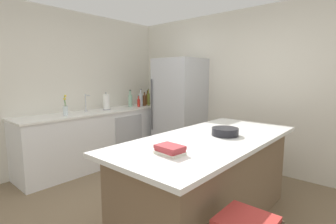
{
  "coord_description": "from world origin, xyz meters",
  "views": [
    {
      "loc": [
        1.61,
        -1.72,
        1.52
      ],
      "look_at": [
        -0.78,
        1.01,
        1.0
      ],
      "focal_mm": 26.52,
      "sensor_mm": 36.0,
      "label": 1
    }
  ],
  "objects_px": {
    "paper_towel_roll": "(106,102)",
    "wine_bottle": "(155,97)",
    "hot_sauce_bottle": "(139,102)",
    "flower_vase": "(65,109)",
    "olive_oil_bottle": "(149,99)",
    "syrup_bottle": "(144,100)",
    "cookbook_stack": "(170,150)",
    "gin_bottle": "(130,100)",
    "kitchen_island": "(210,179)",
    "mixing_bowl": "(225,132)",
    "refrigerator": "(180,109)",
    "sink_faucet": "(86,103)",
    "whiskey_bottle": "(148,99)",
    "soda_bottle": "(141,99)"
  },
  "relations": [
    {
      "from": "syrup_bottle",
      "to": "mixing_bowl",
      "type": "xyz_separation_m",
      "value": [
        2.43,
        -1.14,
        -0.09
      ]
    },
    {
      "from": "wine_bottle",
      "to": "syrup_bottle",
      "type": "distance_m",
      "value": 0.28
    },
    {
      "from": "hot_sauce_bottle",
      "to": "cookbook_stack",
      "type": "relative_size",
      "value": 0.97
    },
    {
      "from": "hot_sauce_bottle",
      "to": "cookbook_stack",
      "type": "bearing_deg",
      "value": -37.36
    },
    {
      "from": "wine_bottle",
      "to": "hot_sauce_bottle",
      "type": "relative_size",
      "value": 1.76
    },
    {
      "from": "kitchen_island",
      "to": "paper_towel_roll",
      "type": "relative_size",
      "value": 7.24
    },
    {
      "from": "flower_vase",
      "to": "olive_oil_bottle",
      "type": "bearing_deg",
      "value": 90.51
    },
    {
      "from": "syrup_bottle",
      "to": "cookbook_stack",
      "type": "bearing_deg",
      "value": -39.76
    },
    {
      "from": "wine_bottle",
      "to": "gin_bottle",
      "type": "height_order",
      "value": "wine_bottle"
    },
    {
      "from": "whiskey_bottle",
      "to": "wine_bottle",
      "type": "bearing_deg",
      "value": 31.64
    },
    {
      "from": "flower_vase",
      "to": "whiskey_bottle",
      "type": "relative_size",
      "value": 1.07
    },
    {
      "from": "soda_bottle",
      "to": "mixing_bowl",
      "type": "distance_m",
      "value": 2.63
    },
    {
      "from": "kitchen_island",
      "to": "whiskey_bottle",
      "type": "relative_size",
      "value": 7.64
    },
    {
      "from": "hot_sauce_bottle",
      "to": "gin_bottle",
      "type": "bearing_deg",
      "value": -143.61
    },
    {
      "from": "mixing_bowl",
      "to": "hot_sauce_bottle",
      "type": "bearing_deg",
      "value": 158.42
    },
    {
      "from": "hot_sauce_bottle",
      "to": "mixing_bowl",
      "type": "bearing_deg",
      "value": -21.58
    },
    {
      "from": "hot_sauce_bottle",
      "to": "gin_bottle",
      "type": "relative_size",
      "value": 0.67
    },
    {
      "from": "flower_vase",
      "to": "cookbook_stack",
      "type": "relative_size",
      "value": 1.4
    },
    {
      "from": "cookbook_stack",
      "to": "olive_oil_bottle",
      "type": "bearing_deg",
      "value": 138.68
    },
    {
      "from": "kitchen_island",
      "to": "hot_sauce_bottle",
      "type": "distance_m",
      "value": 2.62
    },
    {
      "from": "kitchen_island",
      "to": "mixing_bowl",
      "type": "distance_m",
      "value": 0.52
    },
    {
      "from": "olive_oil_bottle",
      "to": "mixing_bowl",
      "type": "distance_m",
      "value": 2.71
    },
    {
      "from": "kitchen_island",
      "to": "refrigerator",
      "type": "height_order",
      "value": "refrigerator"
    },
    {
      "from": "paper_towel_roll",
      "to": "wine_bottle",
      "type": "bearing_deg",
      "value": 85.82
    },
    {
      "from": "olive_oil_bottle",
      "to": "mixing_bowl",
      "type": "relative_size",
      "value": 1.21
    },
    {
      "from": "gin_bottle",
      "to": "mixing_bowl",
      "type": "bearing_deg",
      "value": -18.58
    },
    {
      "from": "olive_oil_bottle",
      "to": "refrigerator",
      "type": "bearing_deg",
      "value": 1.53
    },
    {
      "from": "flower_vase",
      "to": "paper_towel_roll",
      "type": "bearing_deg",
      "value": 96.89
    },
    {
      "from": "mixing_bowl",
      "to": "refrigerator",
      "type": "bearing_deg",
      "value": 141.97
    },
    {
      "from": "soda_bottle",
      "to": "cookbook_stack",
      "type": "bearing_deg",
      "value": -38.33
    },
    {
      "from": "olive_oil_bottle",
      "to": "cookbook_stack",
      "type": "distance_m",
      "value": 3.18
    },
    {
      "from": "olive_oil_bottle",
      "to": "gin_bottle",
      "type": "xyz_separation_m",
      "value": [
        -0.11,
        -0.39,
        -0.0
      ]
    },
    {
      "from": "paper_towel_roll",
      "to": "wine_bottle",
      "type": "distance_m",
      "value": 1.15
    },
    {
      "from": "kitchen_island",
      "to": "paper_towel_roll",
      "type": "bearing_deg",
      "value": 169.8
    },
    {
      "from": "kitchen_island",
      "to": "gin_bottle",
      "type": "height_order",
      "value": "gin_bottle"
    },
    {
      "from": "soda_bottle",
      "to": "gin_bottle",
      "type": "distance_m",
      "value": 0.21
    },
    {
      "from": "flower_vase",
      "to": "paper_towel_roll",
      "type": "distance_m",
      "value": 0.81
    },
    {
      "from": "flower_vase",
      "to": "kitchen_island",
      "type": "bearing_deg",
      "value": 8.95
    },
    {
      "from": "flower_vase",
      "to": "olive_oil_bottle",
      "type": "distance_m",
      "value": 1.77
    },
    {
      "from": "gin_bottle",
      "to": "cookbook_stack",
      "type": "xyz_separation_m",
      "value": [
        2.5,
        -1.71,
        -0.12
      ]
    },
    {
      "from": "paper_towel_roll",
      "to": "hot_sauce_bottle",
      "type": "xyz_separation_m",
      "value": [
        0.1,
        0.67,
        -0.05
      ]
    },
    {
      "from": "olive_oil_bottle",
      "to": "gin_bottle",
      "type": "relative_size",
      "value": 1.03
    },
    {
      "from": "wine_bottle",
      "to": "hot_sauce_bottle",
      "type": "xyz_separation_m",
      "value": [
        0.02,
        -0.48,
        -0.07
      ]
    },
    {
      "from": "olive_oil_bottle",
      "to": "sink_faucet",
      "type": "bearing_deg",
      "value": -94.54
    },
    {
      "from": "sink_faucet",
      "to": "cookbook_stack",
      "type": "bearing_deg",
      "value": -16.72
    },
    {
      "from": "gin_bottle",
      "to": "cookbook_stack",
      "type": "distance_m",
      "value": 3.03
    },
    {
      "from": "paper_towel_roll",
      "to": "gin_bottle",
      "type": "height_order",
      "value": "gin_bottle"
    },
    {
      "from": "refrigerator",
      "to": "paper_towel_roll",
      "type": "xyz_separation_m",
      "value": [
        -0.88,
        -0.99,
        0.15
      ]
    },
    {
      "from": "paper_towel_roll",
      "to": "hot_sauce_bottle",
      "type": "distance_m",
      "value": 0.68
    },
    {
      "from": "olive_oil_bottle",
      "to": "wine_bottle",
      "type": "bearing_deg",
      "value": 89.04
    }
  ]
}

